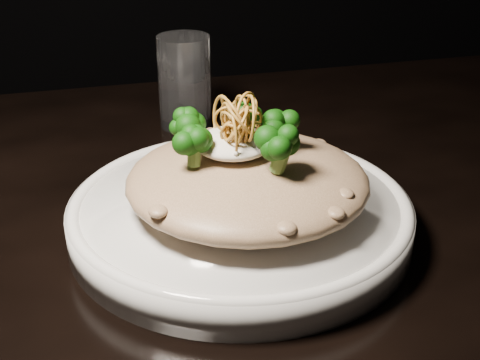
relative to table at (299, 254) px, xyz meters
name	(u,v)px	position (x,y,z in m)	size (l,w,h in m)	color
table	(299,254)	(0.00, 0.00, 0.00)	(1.10, 0.80, 0.75)	black
plate	(240,217)	(-0.09, -0.07, 0.10)	(0.32, 0.32, 0.03)	silver
risotto	(248,180)	(-0.08, -0.08, 0.14)	(0.22, 0.22, 0.05)	brown
broccoli	(240,129)	(-0.09, -0.07, 0.19)	(0.13, 0.13, 0.05)	black
cheese	(233,143)	(-0.09, -0.07, 0.17)	(0.07, 0.07, 0.02)	white
shallots	(239,116)	(-0.09, -0.07, 0.20)	(0.06, 0.06, 0.04)	olive
drinking_glass	(185,82)	(-0.08, 0.21, 0.14)	(0.07, 0.07, 0.12)	white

